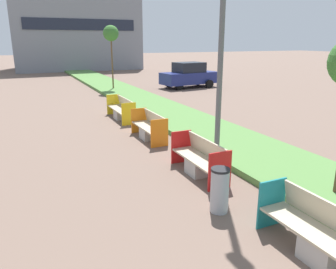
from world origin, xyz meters
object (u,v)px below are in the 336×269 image
at_px(bench_red_frame, 200,161).
at_px(bench_orange_frame, 149,129).
at_px(street_lamp_post, 223,12).
at_px(litter_bin, 220,190).
at_px(parked_car_distant, 189,75).
at_px(bench_yellow_frame, 121,111).
at_px(sapling_tree_far, 111,34).
at_px(bench_teal_frame, 326,241).

bearing_deg(bench_red_frame, bench_orange_frame, 90.00).
height_order(bench_orange_frame, street_lamp_post, street_lamp_post).
xyz_separation_m(bench_red_frame, litter_bin, (-0.61, -1.87, 0.11)).
xyz_separation_m(litter_bin, parked_car_distant, (8.23, 16.66, 0.44)).
relative_size(bench_yellow_frame, parked_car_distant, 0.56).
xyz_separation_m(bench_red_frame, bench_orange_frame, (-0.00, 3.57, -0.00)).
xyz_separation_m(street_lamp_post, sapling_tree_far, (1.42, 15.46, -0.26)).
distance_m(bench_red_frame, street_lamp_post, 3.76).
bearing_deg(bench_teal_frame, bench_orange_frame, 90.04).
bearing_deg(bench_teal_frame, parked_car_distant, 67.89).
bearing_deg(parked_car_distant, street_lamp_post, -122.62).
relative_size(street_lamp_post, parked_car_distant, 1.69).
bearing_deg(parked_car_distant, bench_yellow_frame, -141.34).
relative_size(bench_orange_frame, parked_car_distant, 0.46).
xyz_separation_m(bench_teal_frame, bench_yellow_frame, (0.00, 10.92, 0.00)).
relative_size(bench_teal_frame, street_lamp_post, 0.33).
height_order(bench_teal_frame, bench_red_frame, same).
xyz_separation_m(sapling_tree_far, parked_car_distant, (5.58, -0.82, -2.91)).
distance_m(bench_yellow_frame, litter_bin, 8.88).
bearing_deg(street_lamp_post, bench_orange_frame, 100.18).
relative_size(bench_teal_frame, parked_car_distant, 0.56).
relative_size(litter_bin, sapling_tree_far, 0.21).
distance_m(bench_teal_frame, bench_orange_frame, 7.50).
bearing_deg(sapling_tree_far, street_lamp_post, -95.23).
bearing_deg(bench_orange_frame, sapling_tree_far, 80.44).
height_order(bench_orange_frame, bench_yellow_frame, same).
distance_m(bench_teal_frame, litter_bin, 2.16).
bearing_deg(bench_orange_frame, bench_red_frame, -90.00).
bearing_deg(bench_teal_frame, street_lamp_post, 81.53).
distance_m(litter_bin, parked_car_distant, 18.58).
xyz_separation_m(bench_red_frame, parked_car_distant, (7.61, 14.79, 0.55)).
bearing_deg(parked_car_distant, bench_orange_frame, -131.22).
bearing_deg(sapling_tree_far, litter_bin, -98.60).
bearing_deg(bench_teal_frame, sapling_tree_far, 84.09).
bearing_deg(street_lamp_post, bench_yellow_frame, 95.08).
height_order(bench_red_frame, street_lamp_post, street_lamp_post).
bearing_deg(bench_red_frame, street_lamp_post, 13.76).
relative_size(bench_teal_frame, bench_yellow_frame, 1.00).
bearing_deg(litter_bin, street_lamp_post, 58.71).
relative_size(street_lamp_post, sapling_tree_far, 1.68).
height_order(bench_red_frame, parked_car_distant, parked_car_distant).
bearing_deg(litter_bin, bench_orange_frame, 83.56).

